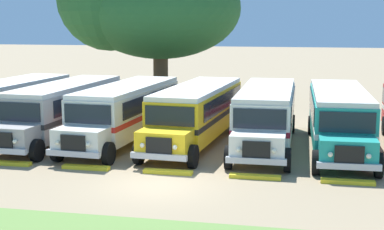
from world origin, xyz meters
TOP-DOWN VIEW (x-y plane):
  - ground_plane at (0.00, 0.00)m, footprint 220.00×220.00m
  - parked_bus_slot_0 at (-10.40, 7.70)m, footprint 3.31×10.93m
  - parked_bus_slot_1 at (-7.00, 7.37)m, footprint 3.15×10.90m
  - parked_bus_slot_2 at (-3.64, 7.43)m, footprint 3.35×10.94m
  - parked_bus_slot_3 at (-0.01, 7.66)m, footprint 3.39×10.95m
  - parked_bus_slot_4 at (3.44, 7.75)m, footprint 2.76×10.85m
  - parked_bus_slot_5 at (6.88, 7.62)m, footprint 2.88×10.86m
  - curb_wheelstop_1 at (-6.98, 1.63)m, footprint 2.00×0.36m
  - curb_wheelstop_2 at (-3.49, 1.63)m, footprint 2.00×0.36m
  - curb_wheelstop_3 at (0.00, 1.63)m, footprint 2.00×0.36m
  - curb_wheelstop_4 at (3.49, 1.63)m, footprint 2.00×0.36m
  - curb_wheelstop_5 at (6.98, 1.63)m, footprint 2.00×0.36m
  - broad_shade_tree at (-5.64, 20.42)m, footprint 12.91×11.97m

SIDE VIEW (x-z plane):
  - ground_plane at x=0.00m, z-range 0.00..0.00m
  - curb_wheelstop_1 at x=-6.98m, z-range 0.00..0.15m
  - curb_wheelstop_2 at x=-3.49m, z-range 0.00..0.15m
  - curb_wheelstop_3 at x=0.00m, z-range 0.00..0.15m
  - curb_wheelstop_4 at x=3.49m, z-range 0.00..0.15m
  - curb_wheelstop_5 at x=6.98m, z-range 0.00..0.15m
  - parked_bus_slot_0 at x=-10.40m, z-range 0.17..2.99m
  - parked_bus_slot_1 at x=-7.00m, z-range 0.17..2.99m
  - parked_bus_slot_2 at x=-3.64m, z-range 0.17..2.99m
  - parked_bus_slot_3 at x=-0.01m, z-range 0.17..2.99m
  - parked_bus_slot_4 at x=3.44m, z-range 0.17..2.99m
  - parked_bus_slot_5 at x=6.88m, z-range 0.17..2.99m
  - broad_shade_tree at x=-5.64m, z-range 1.63..13.01m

